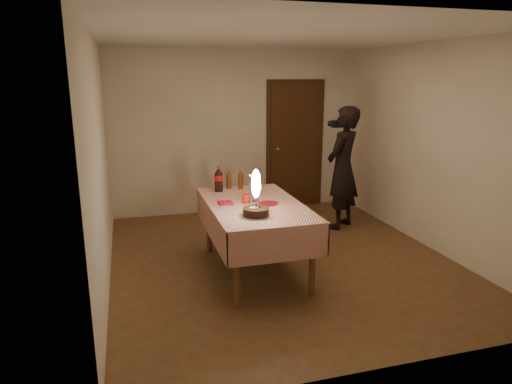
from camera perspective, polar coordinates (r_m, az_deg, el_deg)
ground at (r=5.65m, az=3.13°, el=-8.39°), size 4.00×4.50×0.01m
room_shell at (r=5.32m, az=3.45°, el=8.63°), size 4.04×4.54×2.62m
dining_table at (r=5.08m, az=-0.16°, el=-2.61°), size 1.02×1.72×0.81m
birthday_cake at (r=4.57m, az=0.00°, el=-1.54°), size 0.33×0.33×0.48m
red_plate at (r=5.05m, az=1.58°, el=-1.44°), size 0.22×0.22×0.01m
red_cup at (r=5.07m, az=-1.24°, el=-0.82°), size 0.08×0.08×0.10m
clear_cup at (r=5.14m, az=-0.06°, el=-0.67°), size 0.07×0.07×0.09m
napkin_stack at (r=5.06m, az=-3.85°, el=-1.35°), size 0.15×0.15×0.02m
cola_bottle at (r=5.57m, az=-4.70°, el=1.62°), size 0.10×0.10×0.32m
amber_bottle_left at (r=5.71m, az=-3.41°, el=1.58°), size 0.06×0.06×0.26m
amber_bottle_right at (r=5.67m, az=0.08°, el=1.53°), size 0.06×0.06×0.26m
amber_bottle_mid at (r=5.69m, az=-1.93°, el=1.57°), size 0.06×0.06×0.26m
photographer at (r=6.70m, az=10.77°, el=2.95°), size 0.77×0.74×1.77m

